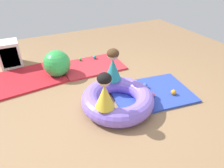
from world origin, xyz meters
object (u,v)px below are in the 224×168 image
(child_in_teal, at_px, (113,65))
(play_ball_orange, at_px, (174,92))
(play_ball_blue, at_px, (145,86))
(child_in_yellow, at_px, (105,91))
(play_ball_yellow, at_px, (46,62))
(play_ball_teal, at_px, (95,57))
(exercise_ball_large, at_px, (57,64))
(play_ball_green, at_px, (80,59))
(play_ball_pink, at_px, (153,95))
(storage_cube, at_px, (10,54))
(inflatable_cushion, at_px, (118,99))

(child_in_teal, xyz_separation_m, play_ball_orange, (0.90, -0.58, -0.47))
(child_in_teal, bearing_deg, play_ball_orange, 53.10)
(play_ball_blue, bearing_deg, child_in_yellow, -155.88)
(play_ball_yellow, bearing_deg, play_ball_blue, -51.49)
(play_ball_teal, relative_size, exercise_ball_large, 0.15)
(child_in_teal, distance_m, play_ball_orange, 1.17)
(play_ball_orange, bearing_deg, play_ball_yellow, 128.71)
(play_ball_orange, relative_size, play_ball_green, 1.47)
(play_ball_pink, xyz_separation_m, storage_cube, (-2.09, 2.41, 0.20))
(inflatable_cushion, bearing_deg, storage_cube, 121.83)
(play_ball_blue, bearing_deg, play_ball_yellow, 128.51)
(child_in_yellow, distance_m, play_ball_yellow, 2.34)
(inflatable_cushion, distance_m, play_ball_pink, 0.65)
(inflatable_cushion, distance_m, play_ball_blue, 0.72)
(play_ball_yellow, xyz_separation_m, play_ball_pink, (1.40, -2.09, -0.01))
(play_ball_teal, relative_size, storage_cube, 0.15)
(child_in_yellow, distance_m, play_ball_teal, 2.17)
(play_ball_yellow, height_order, play_ball_orange, play_ball_yellow)
(exercise_ball_large, xyz_separation_m, storage_cube, (-0.83, 0.88, 0.01))
(play_ball_pink, bearing_deg, child_in_yellow, -170.61)
(play_ball_yellow, bearing_deg, play_ball_teal, -12.41)
(play_ball_pink, bearing_deg, play_ball_orange, -16.20)
(inflatable_cushion, relative_size, child_in_yellow, 2.16)
(play_ball_green, relative_size, exercise_ball_large, 0.12)
(play_ball_yellow, height_order, storage_cube, storage_cube)
(play_ball_green, xyz_separation_m, storage_cube, (-1.43, 0.50, 0.21))
(exercise_ball_large, bearing_deg, inflatable_cushion, -67.02)
(play_ball_pink, bearing_deg, play_ball_teal, 99.90)
(child_in_yellow, bearing_deg, play_ball_yellow, -26.91)
(play_ball_orange, xyz_separation_m, play_ball_blue, (-0.33, 0.40, 0.00))
(play_ball_pink, height_order, exercise_ball_large, exercise_ball_large)
(play_ball_teal, xyz_separation_m, storage_cube, (-1.77, 0.55, 0.20))
(child_in_yellow, bearing_deg, play_ball_pink, -118.12)
(inflatable_cushion, bearing_deg, play_ball_green, 90.49)
(play_ball_teal, height_order, storage_cube, storage_cube)
(play_ball_yellow, bearing_deg, exercise_ball_large, -76.42)
(child_in_teal, relative_size, play_ball_blue, 5.62)
(inflatable_cushion, height_order, play_ball_blue, inflatable_cushion)
(play_ball_orange, bearing_deg, inflatable_cushion, 169.66)
(child_in_yellow, xyz_separation_m, play_ball_yellow, (-0.42, 2.25, -0.47))
(child_in_yellow, xyz_separation_m, play_ball_teal, (0.65, 2.01, -0.47))
(play_ball_teal, xyz_separation_m, play_ball_orange, (0.69, -1.96, 0.00))
(exercise_ball_large, distance_m, storage_cube, 1.21)
(inflatable_cushion, height_order, storage_cube, storage_cube)
(play_ball_blue, distance_m, play_ball_pink, 0.29)
(inflatable_cushion, bearing_deg, play_ball_pink, -6.94)
(play_ball_yellow, relative_size, storage_cube, 0.17)
(child_in_teal, distance_m, play_ball_pink, 0.86)
(play_ball_teal, height_order, play_ball_green, play_ball_teal)
(exercise_ball_large, bearing_deg, child_in_yellow, -80.40)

